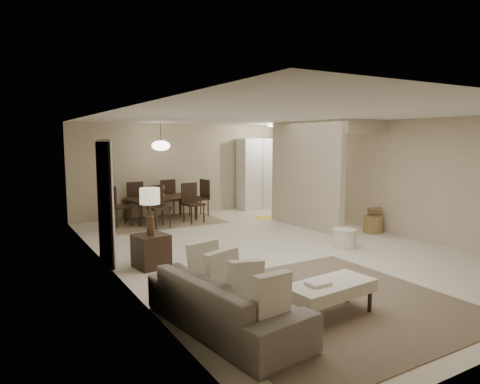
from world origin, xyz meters
TOP-DOWN VIEW (x-y plane):
  - floor at (0.00, 0.00)m, footprint 9.00×9.00m
  - ceiling at (0.00, 0.00)m, footprint 9.00×9.00m
  - back_wall at (0.00, 4.50)m, footprint 6.00×0.00m
  - left_wall at (-3.00, 0.00)m, footprint 0.00×9.00m
  - right_wall at (3.00, 0.00)m, footprint 0.00×9.00m
  - partition at (1.80, 1.25)m, footprint 0.15×2.50m
  - doorway at (-2.97, 0.60)m, footprint 0.04×0.90m
  - pantry_cabinet at (2.35, 4.15)m, footprint 1.20×0.55m
  - flush_light at (2.30, 3.20)m, footprint 0.44×0.44m
  - living_rug at (-1.01, -2.64)m, footprint 3.20×3.20m
  - sofa at (-2.45, -2.64)m, footprint 2.19×1.10m
  - ottoman_bench at (-1.21, -2.94)m, footprint 1.16×0.61m
  - side_table at (-2.40, -0.02)m, footprint 0.57×0.57m
  - table_lamp at (-2.40, -0.02)m, footprint 0.32×0.32m
  - round_pouf at (1.22, -0.68)m, footprint 0.47×0.47m
  - wicker_basket at (2.75, 0.00)m, footprint 0.56×0.56m
  - dining_rug at (-0.84, 3.70)m, footprint 2.80×2.10m
  - dining_table at (-0.84, 3.70)m, footprint 1.87×1.21m
  - dining_chairs at (-0.84, 3.70)m, footprint 2.70×2.11m
  - vase at (-0.84, 3.70)m, footprint 0.18×0.18m
  - yellow_mat at (1.86, 2.69)m, footprint 0.92×0.68m
  - pendant_light at (-0.84, 3.70)m, footprint 0.46×0.46m

SIDE VIEW (x-z plane):
  - floor at x=0.00m, z-range 0.00..0.00m
  - living_rug at x=-1.01m, z-range 0.00..0.01m
  - dining_rug at x=-0.84m, z-range 0.00..0.01m
  - yellow_mat at x=1.86m, z-range 0.00..0.01m
  - round_pouf at x=1.22m, z-range 0.00..0.36m
  - wicker_basket at x=2.75m, z-range 0.00..0.37m
  - side_table at x=-2.40m, z-range 0.00..0.55m
  - sofa at x=-2.45m, z-range 0.00..0.61m
  - dining_table at x=-0.84m, z-range 0.00..0.61m
  - ottoman_bench at x=-1.21m, z-range 0.12..0.52m
  - dining_chairs at x=-0.84m, z-range 0.00..0.99m
  - vase at x=-0.84m, z-range 0.61..0.77m
  - doorway at x=-2.97m, z-range 0.00..2.04m
  - pantry_cabinet at x=2.35m, z-range 0.00..2.10m
  - table_lamp at x=-2.40m, z-range 0.73..1.49m
  - back_wall at x=0.00m, z-range -1.75..4.25m
  - left_wall at x=-3.00m, z-range -3.25..5.75m
  - right_wall at x=3.00m, z-range -3.25..5.75m
  - partition at x=1.80m, z-range 0.00..2.50m
  - pendant_light at x=-0.84m, z-range 1.57..2.27m
  - flush_light at x=2.30m, z-range 2.44..2.48m
  - ceiling at x=0.00m, z-range 2.50..2.50m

